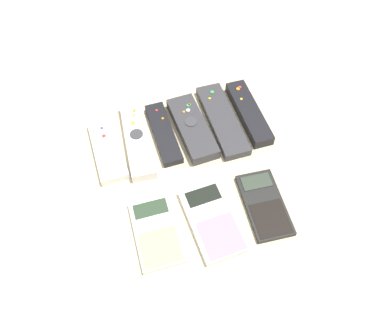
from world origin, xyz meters
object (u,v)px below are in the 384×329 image
remote_4 (222,120)px  calculator_0 (157,232)px  remote_1 (137,139)px  remote_0 (108,150)px  calculator_1 (213,220)px  remote_3 (192,128)px  calculator_2 (264,204)px  remote_5 (249,113)px  remote_2 (163,133)px

remote_4 → calculator_0: (-0.20, -0.21, -0.00)m
remote_1 → remote_4: (0.19, 0.00, -0.00)m
remote_0 → calculator_1: 0.26m
remote_1 → remote_3: remote_3 is taller
remote_4 → remote_1: bearing=180.0°
remote_1 → remote_3: bearing=1.6°
remote_1 → calculator_0: size_ratio=1.44×
remote_1 → remote_4: size_ratio=0.98×
calculator_1 → calculator_2: 0.10m
remote_0 → remote_1: (0.06, 0.01, 0.00)m
remote_0 → calculator_2: bearing=-40.4°
remote_1 → calculator_2: bearing=-44.0°
remote_4 → remote_5: size_ratio=1.13×
remote_0 → calculator_2: 0.33m
remote_3 → remote_5: (0.13, 0.01, -0.00)m
remote_5 → calculator_2: size_ratio=1.23×
remote_3 → remote_1: bearing=174.5°
remote_4 → calculator_0: size_ratio=1.47×
remote_0 → remote_5: 0.31m
remote_4 → calculator_0: bearing=-133.5°
remote_4 → remote_5: (0.06, 0.00, 0.00)m
remote_1 → remote_5: (0.25, 0.00, 0.00)m
remote_4 → remote_0: bearing=-178.5°
remote_3 → calculator_0: 0.24m
remote_5 → calculator_1: remote_5 is taller
remote_0 → remote_5: size_ratio=0.88×
remote_3 → calculator_2: bearing=-73.3°
remote_2 → calculator_0: (-0.07, -0.21, -0.00)m
remote_3 → calculator_1: remote_3 is taller
remote_0 → remote_4: size_ratio=0.78×
remote_5 → calculator_1: size_ratio=1.15×
remote_4 → calculator_1: (-0.09, -0.22, -0.00)m
calculator_2 → remote_3: bearing=113.7°
calculator_1 → remote_4: bearing=63.3°
remote_2 → remote_3: size_ratio=0.93×
remote_2 → calculator_1: 0.22m
remote_2 → remote_3: bearing=-7.6°
remote_3 → calculator_1: 0.21m
calculator_0 → calculator_2: (0.20, -0.01, 0.00)m
remote_2 → remote_0: bearing=-176.4°
remote_5 → calculator_0: size_ratio=1.30×
remote_2 → remote_5: 0.19m
remote_0 → calculator_0: bearing=-77.2°
remote_5 → calculator_1: bearing=-125.5°
remote_0 → remote_3: (0.18, 0.00, 0.00)m
remote_4 → calculator_1: size_ratio=1.30×
calculator_2 → calculator_0: bearing=-177.7°
calculator_0 → remote_2: bearing=73.1°
remote_2 → remote_4: size_ratio=0.81×
remote_0 → remote_4: (0.25, 0.01, 0.00)m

